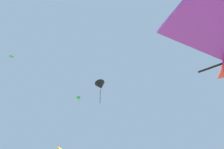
{
  "coord_description": "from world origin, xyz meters",
  "views": [
    {
      "loc": [
        -2.54,
        -1.22,
        0.93
      ],
      "look_at": [
        -0.39,
        2.05,
        2.96
      ],
      "focal_mm": 35.03,
      "sensor_mm": 36.0,
      "label": 1
    }
  ],
  "objects": [
    {
      "name": "distant_kite_green_overhead_distant",
      "position": [
        -0.17,
        26.83,
        16.54
      ],
      "size": [
        0.81,
        0.81,
        0.2
      ],
      "color": "green"
    },
    {
      "name": "distant_kite_black_mid_left",
      "position": [
        9.75,
        20.04,
        12.12
      ],
      "size": [
        1.73,
        1.95,
        3.06
      ],
      "color": "black"
    },
    {
      "name": "distant_kite_green_high_left",
      "position": [
        11.7,
        30.62,
        14.27
      ],
      "size": [
        1.07,
        1.1,
        1.74
      ],
      "color": "green"
    }
  ]
}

